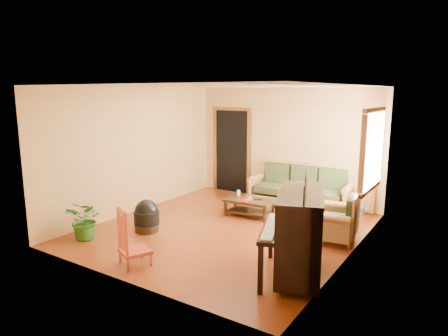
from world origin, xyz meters
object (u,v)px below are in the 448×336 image
Objects in this scene: sofa at (300,186)px; coffee_table at (249,208)px; piano at (300,236)px; red_chair at (135,237)px; ceramic_crock at (359,209)px; potted_plant at (86,220)px; armchair at (335,216)px; footstool at (147,220)px.

coffee_table is (-0.57, -1.23, -0.29)m from sofa.
red_chair is (-2.17, -0.93, -0.17)m from piano.
ceramic_crock is at bearing 35.50° from coffee_table.
sofa is at bearing 59.58° from potted_plant.
coffee_table is 1.92m from armchair.
coffee_table is 2.96m from red_chair.
potted_plant is at bearing -123.85° from sofa.
footstool is at bearing 55.77° from potted_plant.
sofa is 2.05m from armchair.
ceramic_crock is at bearing 83.71° from armchair.
coffee_table is at bearing 109.12° from red_chair.
armchair is 0.63× the size of piano.
piano is 1.57× the size of red_chair.
sofa is 3.12× the size of potted_plant.
piano is at bearing -88.96° from ceramic_crock.
coffee_table is 1.40× the size of potted_plant.
piano is (0.05, -1.65, 0.17)m from armchair.
armchair is 1.85× the size of footstool.
ceramic_crock is 5.34m from potted_plant.
piano is at bearing -70.93° from sofa.
coffee_table is 2.11× the size of footstool.
armchair is at bearing -54.26° from sofa.
potted_plant is (-0.59, -0.86, 0.13)m from footstool.
sofa reaches higher than footstool.
ceramic_crock is at bearing 46.32° from footstool.
potted_plant is (-3.56, -3.98, 0.22)m from ceramic_crock.
potted_plant is (-2.28, -3.89, -0.12)m from sofa.
piano is at bearing -46.41° from coffee_table.
coffee_table is at bearing 113.36° from piano.
coffee_table is 3.16m from potted_plant.
coffee_table is at bearing 57.95° from footstool.
armchair is (1.87, -0.36, 0.25)m from coffee_table.
footstool is 4.31m from ceramic_crock.
armchair is at bearing 74.59° from red_chair.
sofa is 1.60× the size of piano.
coffee_table is at bearing -144.50° from ceramic_crock.
footstool is 0.54× the size of red_chair.
armchair is 1.66m from piano.
footstool is (-3.04, 0.21, -0.38)m from piano.
armchair is 1.23× the size of potted_plant.
sofa reaches higher than potted_plant.
piano reaches higher than ceramic_crock.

